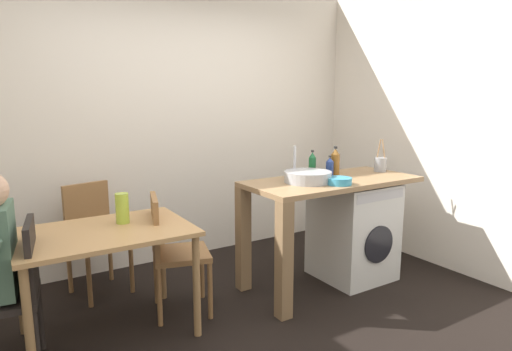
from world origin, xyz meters
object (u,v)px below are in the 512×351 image
at_px(chair_spare_by_wall, 94,232).
at_px(bottle_tall_green, 312,164).
at_px(chair_person_seat, 14,289).
at_px(washing_machine, 353,230).
at_px(bottle_squat_brown, 330,167).
at_px(utensil_crock, 380,164).
at_px(bottle_clear_small, 335,162).
at_px(mixing_bowl, 339,181).
at_px(chair_opposite, 171,248).
at_px(dining_table, 105,244).
at_px(vase, 122,208).

relative_size(chair_spare_by_wall, bottle_tall_green, 3.98).
bearing_deg(chair_person_seat, washing_machine, -82.35).
bearing_deg(bottle_squat_brown, utensil_crock, -4.59).
bearing_deg(chair_spare_by_wall, washing_machine, 141.50).
xyz_separation_m(bottle_squat_brown, bottle_clear_small, (0.09, 0.04, 0.03)).
distance_m(chair_person_seat, mixing_bowl, 2.33).
bearing_deg(chair_opposite, utensil_crock, 100.73).
bearing_deg(utensil_crock, chair_person_seat, -179.83).
distance_m(bottle_squat_brown, bottle_clear_small, 0.10).
distance_m(dining_table, mixing_bowl, 1.79).
relative_size(chair_opposite, utensil_crock, 3.00).
bearing_deg(washing_machine, vase, 172.56).
distance_m(bottle_tall_green, bottle_squat_brown, 0.15).
relative_size(chair_person_seat, mixing_bowl, 4.50).
relative_size(dining_table, chair_person_seat, 1.22).
bearing_deg(bottle_squat_brown, washing_machine, -25.36).
height_order(bottle_squat_brown, bottle_clear_small, bottle_clear_small).
distance_m(chair_person_seat, bottle_squat_brown, 2.49).
distance_m(chair_person_seat, chair_spare_by_wall, 1.08).
bearing_deg(vase, mixing_bowl, -15.99).
bearing_deg(bottle_squat_brown, chair_opposite, 174.91).
height_order(bottle_squat_brown, utensil_crock, utensil_crock).
bearing_deg(utensil_crock, bottle_clear_small, 170.39).
bearing_deg(chair_opposite, bottle_squat_brown, 100.59).
distance_m(bottle_clear_small, utensil_crock, 0.49).
height_order(chair_spare_by_wall, mixing_bowl, mixing_bowl).
bearing_deg(dining_table, washing_machine, -4.20).
distance_m(bottle_tall_green, vase, 1.65).
xyz_separation_m(washing_machine, bottle_tall_green, (-0.31, 0.21, 0.59)).
bearing_deg(chair_person_seat, bottle_squat_brown, -80.11).
bearing_deg(chair_opposite, washing_machine, 97.79).
xyz_separation_m(bottle_tall_green, mixing_bowl, (-0.06, -0.41, -0.07)).
relative_size(dining_table, bottle_tall_green, 4.86).
xyz_separation_m(chair_person_seat, bottle_clear_small, (2.53, 0.09, 0.53)).
bearing_deg(utensil_crock, dining_table, 177.63).
bearing_deg(bottle_squat_brown, dining_table, 178.31).
relative_size(bottle_tall_green, mixing_bowl, 1.13).
height_order(dining_table, utensil_crock, utensil_crock).
distance_m(bottle_tall_green, bottle_clear_small, 0.21).
distance_m(dining_table, utensil_crock, 2.49).
xyz_separation_m(chair_opposite, washing_machine, (1.62, -0.22, -0.08)).
distance_m(chair_opposite, mixing_bowl, 1.39).
distance_m(bottle_clear_small, vase, 1.85).
bearing_deg(dining_table, mixing_bowl, -11.51).
distance_m(bottle_tall_green, utensil_crock, 0.70).
distance_m(chair_spare_by_wall, bottle_tall_green, 1.92).
bearing_deg(bottle_clear_small, vase, 176.25).
relative_size(chair_opposite, washing_machine, 1.05).
distance_m(chair_opposite, bottle_clear_small, 1.60).
xyz_separation_m(chair_spare_by_wall, vase, (0.07, -0.67, 0.34)).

